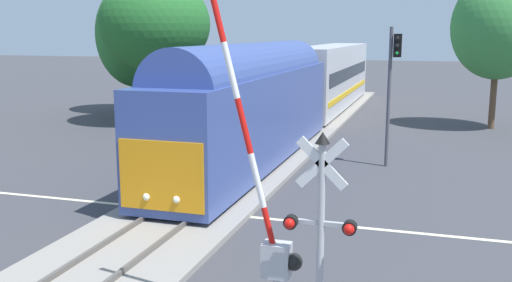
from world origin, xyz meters
name	(u,v)px	position (x,y,z in m)	size (l,w,h in m)	color
ground_plane	(189,211)	(0.00, 0.00, 0.00)	(220.00, 220.00, 0.00)	#3D3D42
road_centre_stripe	(189,211)	(0.00, 0.00, 0.00)	(44.00, 0.20, 0.01)	beige
railway_track	(189,208)	(0.00, 0.00, 0.10)	(4.40, 80.00, 0.32)	gray
commuter_train	(299,86)	(0.00, 16.43, 2.80)	(3.04, 39.83, 5.16)	#384C93
crossing_gate_near	(270,227)	(4.72, -6.65, 2.13)	(1.95, 0.40, 6.88)	#B7B7BC
crossing_signal_mast	(321,219)	(5.80, -7.07, 2.54)	(1.36, 0.44, 4.16)	#B2B2B7
traffic_signal_far_side	(393,75)	(5.93, 8.72, 4.11)	(0.53, 0.38, 6.16)	#4C4C51
pine_left_background	(135,35)	(-13.62, 21.62, 5.74)	(5.74, 5.74, 9.61)	#4C3828
oak_behind_train	(155,24)	(-9.56, 16.86, 6.44)	(7.05, 7.05, 9.51)	#4C3828
oak_far_right	(498,27)	(11.22, 21.22, 6.26)	(5.58, 5.58, 9.48)	brown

